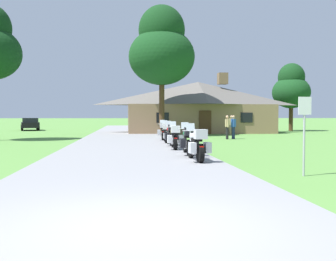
% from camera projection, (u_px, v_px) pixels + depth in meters
% --- Properties ---
extents(ground_plane, '(500.00, 500.00, 0.00)m').
position_uv_depth(ground_plane, '(128.00, 141.00, 25.34)').
color(ground_plane, '#56893D').
extents(asphalt_driveway, '(6.40, 80.00, 0.06)m').
position_uv_depth(asphalt_driveway, '(128.00, 142.00, 23.35)').
color(asphalt_driveway, gray).
rests_on(asphalt_driveway, ground).
extents(motorcycle_silver_nearest_to_camera, '(0.77, 2.08, 1.30)m').
position_uv_depth(motorcycle_silver_nearest_to_camera, '(197.00, 145.00, 13.32)').
color(motorcycle_silver_nearest_to_camera, black).
rests_on(motorcycle_silver_nearest_to_camera, asphalt_driveway).
extents(motorcycle_green_second_in_row, '(0.74, 2.08, 1.30)m').
position_uv_depth(motorcycle_green_second_in_row, '(188.00, 141.00, 15.52)').
color(motorcycle_green_second_in_row, black).
rests_on(motorcycle_green_second_in_row, asphalt_driveway).
extents(motorcycle_yellow_third_in_row, '(0.75, 2.08, 1.30)m').
position_uv_depth(motorcycle_yellow_third_in_row, '(175.00, 137.00, 18.15)').
color(motorcycle_yellow_third_in_row, black).
rests_on(motorcycle_yellow_third_in_row, asphalt_driveway).
extents(motorcycle_red_fourth_in_row, '(0.74, 2.08, 1.30)m').
position_uv_depth(motorcycle_red_fourth_in_row, '(171.00, 135.00, 20.50)').
color(motorcycle_red_fourth_in_row, black).
rests_on(motorcycle_red_fourth_in_row, asphalt_driveway).
extents(motorcycle_red_fifth_in_row, '(0.66, 2.08, 1.30)m').
position_uv_depth(motorcycle_red_fifth_in_row, '(166.00, 133.00, 22.75)').
color(motorcycle_red_fifth_in_row, black).
rests_on(motorcycle_red_fifth_in_row, asphalt_driveway).
extents(motorcycle_black_farthest_in_row, '(0.80, 2.08, 1.30)m').
position_uv_depth(motorcycle_black_farthest_in_row, '(163.00, 131.00, 25.25)').
color(motorcycle_black_farthest_in_row, black).
rests_on(motorcycle_black_farthest_in_row, asphalt_driveway).
extents(stone_lodge, '(14.35, 7.17, 5.83)m').
position_uv_depth(stone_lodge, '(198.00, 107.00, 37.42)').
color(stone_lodge, '#896B4C').
rests_on(stone_lodge, ground).
extents(bystander_tan_shirt_near_lodge, '(0.55, 0.24, 1.67)m').
position_uv_depth(bystander_tan_shirt_near_lodge, '(231.00, 124.00, 32.03)').
color(bystander_tan_shirt_near_lodge, '#75664C').
rests_on(bystander_tan_shirt_near_lodge, ground).
extents(bystander_tan_shirt_beside_signpost, '(0.22, 0.55, 1.67)m').
position_uv_depth(bystander_tan_shirt_beside_signpost, '(227.00, 126.00, 26.79)').
color(bystander_tan_shirt_beside_signpost, black).
rests_on(bystander_tan_shirt_beside_signpost, ground).
extents(bystander_blue_shirt_by_tree, '(0.41, 0.42, 1.67)m').
position_uv_depth(bystander_blue_shirt_by_tree, '(233.00, 126.00, 27.07)').
color(bystander_blue_shirt_by_tree, navy).
rests_on(bystander_blue_shirt_by_tree, ground).
extents(metal_signpost_roadside, '(0.36, 0.06, 2.14)m').
position_uv_depth(metal_signpost_roadside, '(304.00, 126.00, 10.33)').
color(metal_signpost_roadside, '#9EA0A5').
rests_on(metal_signpost_roadside, ground).
extents(tree_right_of_lodge, '(4.03, 4.03, 7.28)m').
position_uv_depth(tree_right_of_lodge, '(291.00, 88.00, 41.27)').
color(tree_right_of_lodge, '#422D19').
rests_on(tree_right_of_lodge, ground).
extents(tree_by_lodge_front, '(5.40, 5.40, 10.64)m').
position_uv_depth(tree_by_lodge_front, '(162.00, 49.00, 31.36)').
color(tree_by_lodge_front, '#422D19').
rests_on(tree_by_lodge_front, ground).
extents(parked_black_suv_far_left, '(2.99, 4.92, 1.40)m').
position_uv_depth(parked_black_suv_far_left, '(30.00, 123.00, 43.13)').
color(parked_black_suv_far_left, black).
rests_on(parked_black_suv_far_left, ground).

